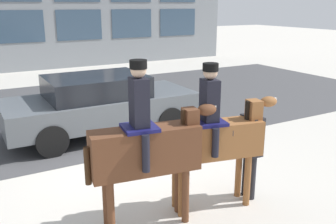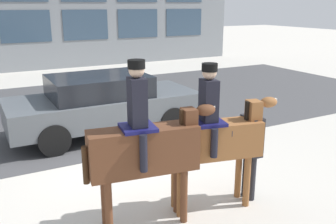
{
  "view_description": "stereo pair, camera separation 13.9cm",
  "coord_description": "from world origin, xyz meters",
  "views": [
    {
      "loc": [
        -2.78,
        -6.7,
        3.24
      ],
      "look_at": [
        0.26,
        -1.31,
        1.44
      ],
      "focal_mm": 40.0,
      "sensor_mm": 36.0,
      "label": 1
    },
    {
      "loc": [
        -2.66,
        -6.77,
        3.24
      ],
      "look_at": [
        0.26,
        -1.31,
        1.44
      ],
      "focal_mm": 40.0,
      "sensor_mm": 36.0,
      "label": 2
    }
  ],
  "objects": [
    {
      "name": "pedestrian_bystander",
      "position": [
        1.3,
        -2.28,
        0.98
      ],
      "size": [
        0.84,
        0.43,
        1.67
      ],
      "rotation": [
        0.0,
        0.0,
        3.08
      ],
      "color": "#232328",
      "rests_on": "ground_plane"
    },
    {
      "name": "ground_plane",
      "position": [
        0.0,
        0.0,
        0.0
      ],
      "size": [
        80.0,
        80.0,
        0.0
      ],
      "primitive_type": "plane",
      "color": "beige"
    },
    {
      "name": "mounted_horse_companion",
      "position": [
        0.61,
        -2.21,
        1.23
      ],
      "size": [
        1.96,
        0.77,
        2.39
      ],
      "rotation": [
        0.0,
        0.0,
        -0.21
      ],
      "color": "brown",
      "rests_on": "ground_plane"
    },
    {
      "name": "mounted_horse_lead",
      "position": [
        -0.57,
        -2.16,
        1.27
      ],
      "size": [
        2.0,
        0.67,
        2.52
      ],
      "rotation": [
        0.0,
        0.0,
        -0.15
      ],
      "color": "#59331E",
      "rests_on": "ground_plane"
    },
    {
      "name": "road_surface",
      "position": [
        0.0,
        4.75,
        0.0
      ],
      "size": [
        23.63,
        8.5,
        0.01
      ],
      "color": "#444447",
      "rests_on": "ground_plane"
    },
    {
      "name": "street_car_near_lane",
      "position": [
        0.22,
        2.13,
        0.81
      ],
      "size": [
        4.78,
        2.05,
        1.52
      ],
      "color": "#51565B",
      "rests_on": "ground_plane"
    }
  ]
}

